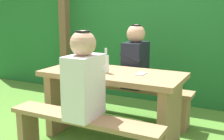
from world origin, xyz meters
TOP-DOWN VIEW (x-y plane):
  - ground_plane at (0.00, 0.00)m, footprint 12.00×12.00m
  - hedge_backdrop at (0.00, 1.89)m, footprint 6.40×1.04m
  - pergola_post_left at (-1.38, 1.12)m, footprint 0.12×0.12m
  - picnic_table at (0.00, 0.00)m, footprint 1.40×0.64m
  - bench_near at (0.00, -0.55)m, footprint 1.40×0.24m
  - bench_far at (0.00, 0.55)m, footprint 1.40×0.24m
  - person_white_shirt at (0.02, -0.54)m, footprint 0.25×0.35m
  - person_black_coat at (0.02, 0.54)m, footprint 0.25×0.35m
  - drinking_glass at (-0.13, 0.08)m, footprint 0.07×0.07m
  - bottle_left at (-0.03, -0.07)m, footprint 0.06×0.06m
  - cell_phone at (0.30, 0.03)m, footprint 0.07×0.14m

SIDE VIEW (x-z plane):
  - ground_plane at x=0.00m, z-range 0.00..0.00m
  - bench_near at x=0.00m, z-range 0.09..0.52m
  - bench_far at x=0.00m, z-range 0.09..0.52m
  - picnic_table at x=0.00m, z-range 0.13..0.83m
  - cell_phone at x=0.30m, z-range 0.70..0.71m
  - drinking_glass at x=-0.13m, z-range 0.70..0.78m
  - person_white_shirt at x=0.02m, z-range 0.40..1.12m
  - person_black_coat at x=0.02m, z-range 0.40..1.12m
  - bottle_left at x=-0.03m, z-range 0.67..0.92m
  - hedge_backdrop at x=0.00m, z-range 0.00..1.74m
  - pergola_post_left at x=-1.38m, z-range 0.00..1.94m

